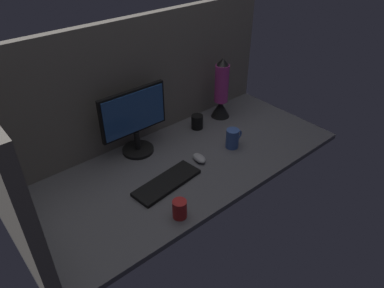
# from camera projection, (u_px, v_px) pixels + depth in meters

# --- Properties ---
(ground_plane) EXTENTS (1.80, 0.80, 0.03)m
(ground_plane) POSITION_uv_depth(u_px,v_px,m) (182.00, 164.00, 2.00)
(ground_plane) COLOR #515156
(cubicle_wall_back) EXTENTS (1.80, 0.05, 0.71)m
(cubicle_wall_back) POSITION_uv_depth(u_px,v_px,m) (139.00, 81.00, 2.02)
(cubicle_wall_back) COLOR slate
(cubicle_wall_back) RESTS_ON ground_plane
(monitor) EXTENTS (0.40, 0.18, 0.38)m
(monitor) POSITION_uv_depth(u_px,v_px,m) (134.00, 119.00, 1.96)
(monitor) COLOR black
(monitor) RESTS_ON ground_plane
(keyboard) EXTENTS (0.38, 0.17, 0.02)m
(keyboard) POSITION_uv_depth(u_px,v_px,m) (167.00, 183.00, 1.83)
(keyboard) COLOR black
(keyboard) RESTS_ON ground_plane
(mouse) EXTENTS (0.07, 0.10, 0.03)m
(mouse) POSITION_uv_depth(u_px,v_px,m) (199.00, 158.00, 1.99)
(mouse) COLOR #99999E
(mouse) RESTS_ON ground_plane
(mug_black_travel) EXTENTS (0.07, 0.07, 0.09)m
(mug_black_travel) POSITION_uv_depth(u_px,v_px,m) (197.00, 122.00, 2.26)
(mug_black_travel) COLOR black
(mug_black_travel) RESTS_ON ground_plane
(mug_ceramic_blue) EXTENTS (0.11, 0.07, 0.12)m
(mug_ceramic_blue) POSITION_uv_depth(u_px,v_px,m) (233.00, 138.00, 2.08)
(mug_ceramic_blue) COLOR #38569E
(mug_ceramic_blue) RESTS_ON ground_plane
(mug_red_plastic) EXTENTS (0.07, 0.07, 0.09)m
(mug_red_plastic) POSITION_uv_depth(u_px,v_px,m) (180.00, 209.00, 1.62)
(mug_red_plastic) COLOR red
(mug_red_plastic) RESTS_ON ground_plane
(lava_lamp) EXTENTS (0.12, 0.12, 0.40)m
(lava_lamp) POSITION_uv_depth(u_px,v_px,m) (221.00, 93.00, 2.31)
(lava_lamp) COLOR black
(lava_lamp) RESTS_ON ground_plane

